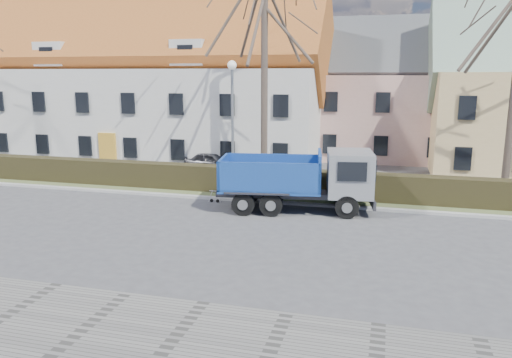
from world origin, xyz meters
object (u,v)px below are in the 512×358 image
(dump_truck, at_px, (291,180))
(streetlight, at_px, (233,125))
(parked_car_a, at_px, (213,162))
(cart_frame, at_px, (211,196))

(dump_truck, distance_m, streetlight, 5.37)
(dump_truck, height_order, streetlight, streetlight)
(streetlight, bearing_deg, parked_car_a, 122.35)
(streetlight, relative_size, parked_car_a, 1.84)
(dump_truck, bearing_deg, cart_frame, 165.28)
(streetlight, height_order, cart_frame, streetlight)
(dump_truck, relative_size, cart_frame, 9.93)
(streetlight, height_order, parked_car_a, streetlight)
(cart_frame, bearing_deg, dump_truck, -5.99)
(parked_car_a, bearing_deg, dump_truck, -129.13)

